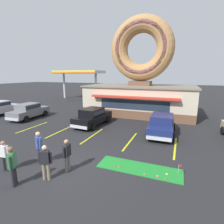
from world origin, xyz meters
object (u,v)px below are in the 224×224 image
Objects in this scene: car_black at (93,116)px; car_navy at (162,124)px; trash_bin at (89,110)px; pedestrian_hooded_kid at (12,164)px; golf_ball at (118,167)px; pedestrian_blue_sweater_man at (4,155)px; pedestrian_clipboard_woman at (39,146)px; putting_flag_pin at (179,167)px; car_grey at (29,110)px; pedestrian_beanie_man at (67,154)px; pedestrian_leather_jacket_man at (45,161)px.

car_black is 1.01× the size of car_navy.
trash_bin is at bearing 154.46° from car_navy.
pedestrian_hooded_kid is at bearing -119.52° from car_navy.
trash_bin reaches higher than golf_ball.
pedestrian_clipboard_woman is at bearing 48.41° from pedestrian_blue_sweater_man.
trash_bin is (-3.64, 13.08, -0.48)m from pedestrian_hooded_kid.
pedestrian_hooded_kid is at bearing -82.96° from car_black.
car_navy is (1.44, 5.97, 0.82)m from golf_ball.
pedestrian_hooded_kid is at bearing -152.89° from putting_flag_pin.
trash_bin is (-3.26, 11.22, -0.48)m from pedestrian_clipboard_woman.
putting_flag_pin reaches higher than golf_ball.
golf_ball is 6.20m from car_navy.
putting_flag_pin is 0.31× the size of pedestrian_hooded_kid.
car_black is 4.79× the size of trash_bin.
car_grey is at bearing 131.11° from pedestrian_blue_sweater_man.
car_black is at bearing 142.08° from putting_flag_pin.
pedestrian_blue_sweater_man is at bearing -161.63° from putting_flag_pin.
pedestrian_beanie_man is at bearing 21.16° from pedestrian_blue_sweater_man.
car_grey is 12.51m from pedestrian_hooded_kid.
golf_ball is 0.01× the size of car_black.
car_black is (-4.75, 6.29, 0.82)m from golf_ball.
golf_ball is at bearing -26.28° from car_grey.
pedestrian_beanie_man is at bearing -152.05° from golf_ball.
putting_flag_pin is at bearing 16.78° from pedestrian_beanie_man.
car_black is (-7.61, 5.93, 0.43)m from putting_flag_pin.
pedestrian_beanie_man is (10.08, -7.23, 0.02)m from car_grey.
car_grey is 0.99× the size of car_black.
pedestrian_leather_jacket_man reaches higher than putting_flag_pin.
car_grey is at bearing 139.66° from pedestrian_leather_jacket_man.
pedestrian_leather_jacket_man is at bearing -115.24° from pedestrian_beanie_man.
pedestrian_hooded_kid is (1.41, -0.70, 0.14)m from pedestrian_blue_sweater_man.
golf_ball is at bearing 24.23° from pedestrian_blue_sweater_man.
pedestrian_beanie_man is at bearing -163.22° from putting_flag_pin.
golf_ball is at bearing -54.41° from trash_bin.
car_grey is 12.41m from pedestrian_beanie_man.
car_navy is at bearing 52.47° from pedestrian_clipboard_woman.
golf_ball is at bearing -52.91° from car_black.
car_navy is at bearing -0.38° from car_grey.
golf_ball is 2.63m from pedestrian_beanie_man.
pedestrian_leather_jacket_man is 0.93× the size of pedestrian_clipboard_woman.
pedestrian_blue_sweater_man is 2.38m from pedestrian_leather_jacket_man.
putting_flag_pin is at bearing -37.92° from car_black.
car_grey is at bearing -141.11° from trash_bin.
car_navy is at bearing -25.54° from trash_bin.
pedestrian_beanie_man reaches higher than car_navy.
pedestrian_hooded_kid is 1.80× the size of trash_bin.
car_black is 4.60m from trash_bin.
pedestrian_clipboard_woman is at bearing -168.01° from putting_flag_pin.
car_black is 2.89× the size of pedestrian_beanie_man.
trash_bin reaches higher than putting_flag_pin.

